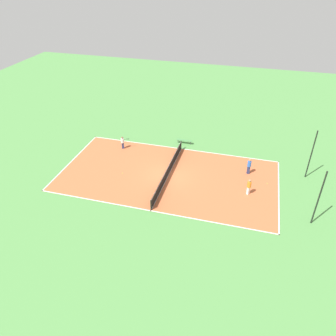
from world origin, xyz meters
The scene contains 11 objects.
ground_plane centered at (0.00, 0.00, 0.00)m, with size 80.00×80.00×0.00m, color #518E47.
court_surface centered at (0.00, 0.00, 0.01)m, with size 11.15×21.21×0.02m.
tennis_net centered at (0.00, 0.00, 0.56)m, with size 10.95×0.10×1.07m.
bench centered at (-6.83, 0.05, 0.39)m, with size 0.36×1.78×0.45m.
player_far_white centered at (-3.86, -6.32, 0.86)m, with size 0.72×0.98×1.47m.
player_near_blue centered at (-2.49, 7.59, 0.98)m, with size 0.45×0.45×1.67m.
player_center_orange centered at (0.93, 7.82, 0.93)m, with size 0.49×0.49×1.59m.
tennis_ball_midcourt centered at (0.87, -4.48, 0.06)m, with size 0.07×0.07×0.07m, color #CCE033.
tennis_ball_right_alley centered at (-1.22, 9.51, 0.06)m, with size 0.07×0.07×0.07m, color #CCE033.
fence_post_back_left centered at (-3.42, 13.07, 2.53)m, with size 0.12×0.12×5.05m.
fence_post_back_right centered at (3.42, 13.07, 2.53)m, with size 0.12×0.12×5.05m.
Camera 1 is at (25.71, 7.15, 18.35)m, focal length 35.00 mm.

